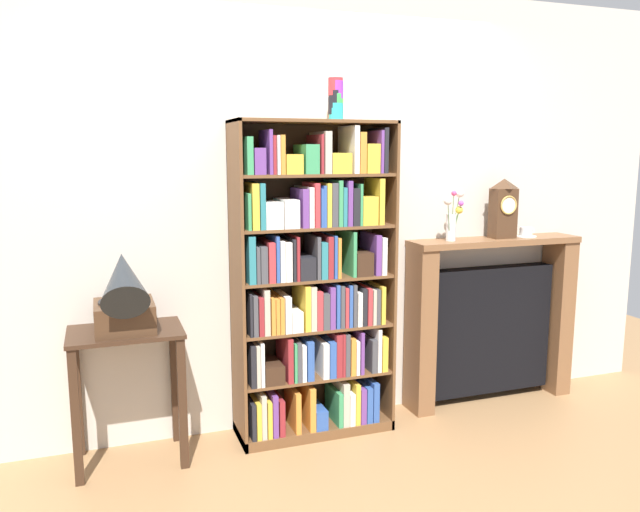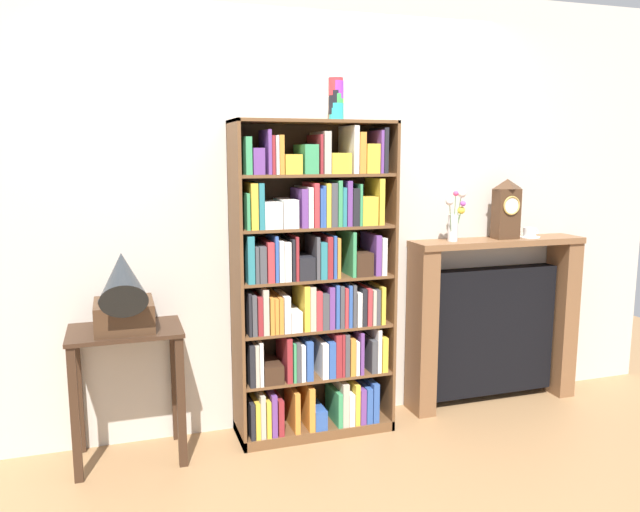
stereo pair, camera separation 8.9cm
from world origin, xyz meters
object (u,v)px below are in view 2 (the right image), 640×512
Objects in this scene: side_table_left at (127,365)px; teacup_with_saucer at (530,233)px; bookshelf at (313,289)px; cup_stack at (336,99)px; flower_vase at (455,217)px; gramophone at (123,294)px; mantel_clock at (506,209)px; fireplace_mantel at (492,323)px.

side_table_left is 2.67m from teacup_with_saucer.
cup_stack is (0.15, 0.04, 1.09)m from bookshelf.
flower_vase is at bearing 2.68° from bookshelf.
cup_stack is 1.88m from side_table_left.
cup_stack is 0.32× the size of side_table_left.
gramophone is 2.44m from mantel_clock.
gramophone is at bearing -175.68° from fireplace_mantel.
bookshelf is 1.10m from cup_stack.
flower_vase is (0.81, 0.01, -0.70)m from cup_stack.
bookshelf is 1.56m from teacup_with_saucer.
flower_vase reaches higher than side_table_left.
teacup_with_saucer reaches higher than side_table_left.
side_table_left is at bearing -178.27° from teacup_with_saucer.
fireplace_mantel is at bearing 3.70° from bookshelf.
fireplace_mantel is 3.59× the size of flower_vase.
teacup_with_saucer is (0.24, -0.02, 0.60)m from fireplace_mantel.
side_table_left is 2.53m from mantel_clock.
fireplace_mantel is at bearing 154.60° from mantel_clock.
side_table_left is 2.23× the size of flower_vase.
cup_stack is 0.62× the size of mantel_clock.
mantel_clock is at bearing -25.40° from fireplace_mantel.
mantel_clock is at bearing -179.34° from teacup_with_saucer.
side_table_left is at bearing -179.09° from bookshelf.
gramophone is 2.61m from teacup_with_saucer.
teacup_with_saucer is (2.60, 0.08, 0.61)m from side_table_left.
bookshelf is at bearing -177.47° from mantel_clock.
mantel_clock is (2.41, 0.08, 0.77)m from side_table_left.
fireplace_mantel is (1.14, 0.05, -1.43)m from cup_stack.
cup_stack is at bearing 2.45° from side_table_left.
mantel_clock reaches higher than gramophone.
bookshelf is at bearing 5.07° from gramophone.
side_table_left is (-1.07, -0.02, -0.34)m from bookshelf.
gramophone is 1.55× the size of flower_vase.
fireplace_mantel is 0.77m from mantel_clock.
flower_vase reaches higher than teacup_with_saucer.
flower_vase reaches higher than fireplace_mantel.
flower_vase is (-0.34, -0.04, 0.73)m from fireplace_mantel.
mantel_clock is (1.34, 0.06, 0.43)m from bookshelf.
fireplace_mantel is (1.29, 0.08, -0.34)m from bookshelf.
side_table_left is 5.33× the size of teacup_with_saucer.
fireplace_mantel is at bearing 6.59° from flower_vase.
flower_vase is 2.39× the size of teacup_with_saucer.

